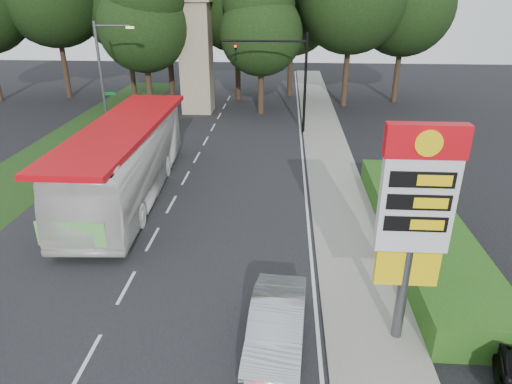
# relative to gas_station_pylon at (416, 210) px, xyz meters

# --- Properties ---
(ground) EXTENTS (120.00, 120.00, 0.00)m
(ground) POSITION_rel_gas_station_pylon_xyz_m (-9.20, -1.99, -4.45)
(ground) COLOR black
(ground) RESTS_ON ground
(road_surface) EXTENTS (14.00, 80.00, 0.02)m
(road_surface) POSITION_rel_gas_station_pylon_xyz_m (-9.20, 10.01, -4.44)
(road_surface) COLOR black
(road_surface) RESTS_ON ground
(sidewalk_right) EXTENTS (3.00, 80.00, 0.12)m
(sidewalk_right) POSITION_rel_gas_station_pylon_xyz_m (-0.70, 10.01, -4.39)
(sidewalk_right) COLOR gray
(sidewalk_right) RESTS_ON ground
(grass_verge_left) EXTENTS (5.00, 50.00, 0.02)m
(grass_verge_left) POSITION_rel_gas_station_pylon_xyz_m (-18.70, 16.01, -4.44)
(grass_verge_left) COLOR #193814
(grass_verge_left) RESTS_ON ground
(hedge) EXTENTS (3.00, 14.00, 1.20)m
(hedge) POSITION_rel_gas_station_pylon_xyz_m (2.30, 6.01, -3.85)
(hedge) COLOR #265216
(hedge) RESTS_ON ground
(gas_station_pylon) EXTENTS (2.10, 0.45, 6.85)m
(gas_station_pylon) POSITION_rel_gas_station_pylon_xyz_m (0.00, 0.00, 0.00)
(gas_station_pylon) COLOR #59595E
(gas_station_pylon) RESTS_ON ground
(traffic_signal_mast) EXTENTS (6.10, 0.35, 7.20)m
(traffic_signal_mast) POSITION_rel_gas_station_pylon_xyz_m (-3.52, 22.00, 0.22)
(traffic_signal_mast) COLOR black
(traffic_signal_mast) RESTS_ON ground
(streetlight_signs) EXTENTS (2.75, 0.98, 8.00)m
(streetlight_signs) POSITION_rel_gas_station_pylon_xyz_m (-16.19, 20.01, -0.01)
(streetlight_signs) COLOR #59595E
(streetlight_signs) RESTS_ON ground
(monument) EXTENTS (3.00, 3.00, 10.05)m
(monument) POSITION_rel_gas_station_pylon_xyz_m (-11.20, 28.01, 0.66)
(monument) COLOR gray
(monument) RESTS_ON ground
(tree_monument_left) EXTENTS (7.28, 7.28, 14.30)m
(tree_monument_left) POSITION_rel_gas_station_pylon_xyz_m (-15.20, 27.01, 4.23)
(tree_monument_left) COLOR #2D2116
(tree_monument_left) RESTS_ON ground
(tree_monument_right) EXTENTS (6.72, 6.72, 13.20)m
(tree_monument_right) POSITION_rel_gas_station_pylon_xyz_m (-5.70, 27.51, 3.56)
(tree_monument_right) COLOR #2D2116
(tree_monument_right) RESTS_ON ground
(transit_bus) EXTENTS (3.97, 13.84, 3.81)m
(transit_bus) POSITION_rel_gas_station_pylon_xyz_m (-11.65, 10.07, -2.54)
(transit_bus) COLOR white
(transit_bus) RESTS_ON ground
(sedan_silver) EXTENTS (1.91, 4.69, 1.51)m
(sedan_silver) POSITION_rel_gas_station_pylon_xyz_m (-3.70, -0.63, -3.69)
(sedan_silver) COLOR #AAAEB2
(sedan_silver) RESTS_ON ground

